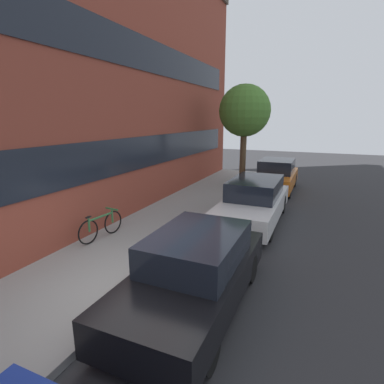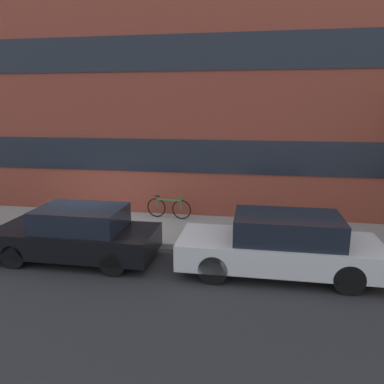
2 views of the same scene
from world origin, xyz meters
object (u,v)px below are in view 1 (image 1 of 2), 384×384
(parked_car_orange, at_px, (276,175))
(bicycle, at_px, (101,225))
(parked_car_black, at_px, (195,271))
(parked_car_white, at_px, (254,201))
(street_tree, at_px, (245,111))

(parked_car_orange, height_order, bicycle, parked_car_orange)
(parked_car_black, height_order, parked_car_white, parked_car_white)
(bicycle, height_order, street_tree, street_tree)
(parked_car_white, relative_size, bicycle, 2.96)
(parked_car_black, bearing_deg, parked_car_white, -180.00)
(parked_car_white, bearing_deg, bicycle, -45.03)
(parked_car_white, distance_m, bicycle, 4.82)
(parked_car_orange, bearing_deg, street_tree, -93.87)
(parked_car_orange, relative_size, bicycle, 2.55)
(bicycle, distance_m, street_tree, 9.06)
(parked_car_white, relative_size, street_tree, 0.95)
(parked_car_orange, bearing_deg, parked_car_white, 0.00)
(parked_car_black, bearing_deg, bicycle, -114.46)
(parked_car_white, distance_m, street_tree, 5.95)
(bicycle, bearing_deg, street_tree, -5.26)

